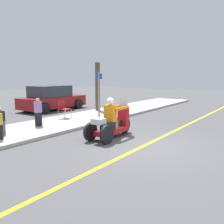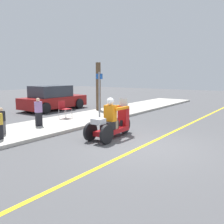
{
  "view_description": "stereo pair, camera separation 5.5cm",
  "coord_description": "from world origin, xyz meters",
  "px_view_note": "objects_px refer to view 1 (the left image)",
  "views": [
    {
      "loc": [
        -6.66,
        -3.52,
        2.18
      ],
      "look_at": [
        0.32,
        1.41,
        0.91
      ],
      "focal_mm": 40.0,
      "sensor_mm": 36.0,
      "label": 1
    },
    {
      "loc": [
        -6.63,
        -3.56,
        2.18
      ],
      "look_at": [
        0.32,
        1.41,
        0.91
      ],
      "focal_mm": 40.0,
      "sensor_mm": 36.0,
      "label": 2
    }
  ],
  "objects_px": {
    "motorcycle_trike": "(112,123)",
    "parked_car_lot_right": "(52,99)",
    "spectator_near_curb": "(2,122)",
    "spectator_with_child": "(38,113)",
    "tree_trunk": "(98,87)",
    "street_sign": "(99,94)",
    "folding_chair_curbside": "(63,108)"
  },
  "relations": [
    {
      "from": "spectator_with_child",
      "to": "tree_trunk",
      "type": "distance_m",
      "value": 5.13
    },
    {
      "from": "folding_chair_curbside",
      "to": "tree_trunk",
      "type": "bearing_deg",
      "value": 6.07
    },
    {
      "from": "folding_chair_curbside",
      "to": "parked_car_lot_right",
      "type": "distance_m",
      "value": 3.97
    },
    {
      "from": "spectator_near_curb",
      "to": "street_sign",
      "type": "height_order",
      "value": "street_sign"
    },
    {
      "from": "parked_car_lot_right",
      "to": "street_sign",
      "type": "relative_size",
      "value": 1.95
    },
    {
      "from": "tree_trunk",
      "to": "motorcycle_trike",
      "type": "bearing_deg",
      "value": -136.88
    },
    {
      "from": "street_sign",
      "to": "parked_car_lot_right",
      "type": "bearing_deg",
      "value": 71.42
    },
    {
      "from": "spectator_near_curb",
      "to": "tree_trunk",
      "type": "bearing_deg",
      "value": 8.89
    },
    {
      "from": "spectator_with_child",
      "to": "street_sign",
      "type": "height_order",
      "value": "street_sign"
    },
    {
      "from": "spectator_near_curb",
      "to": "folding_chair_curbside",
      "type": "xyz_separation_m",
      "value": [
        3.6,
        0.72,
        0.05
      ]
    },
    {
      "from": "motorcycle_trike",
      "to": "folding_chair_curbside",
      "type": "xyz_separation_m",
      "value": [
        1.37,
        3.84,
        0.12
      ]
    },
    {
      "from": "spectator_with_child",
      "to": "parked_car_lot_right",
      "type": "bearing_deg",
      "value": 42.96
    },
    {
      "from": "spectator_near_curb",
      "to": "tree_trunk",
      "type": "height_order",
      "value": "tree_trunk"
    },
    {
      "from": "motorcycle_trike",
      "to": "folding_chair_curbside",
      "type": "bearing_deg",
      "value": 70.41
    },
    {
      "from": "motorcycle_trike",
      "to": "parked_car_lot_right",
      "type": "distance_m",
      "value": 7.98
    },
    {
      "from": "spectator_with_child",
      "to": "tree_trunk",
      "type": "bearing_deg",
      "value": 9.89
    },
    {
      "from": "motorcycle_trike",
      "to": "street_sign",
      "type": "bearing_deg",
      "value": 47.5
    },
    {
      "from": "motorcycle_trike",
      "to": "tree_trunk",
      "type": "relative_size",
      "value": 0.8
    },
    {
      "from": "motorcycle_trike",
      "to": "parked_car_lot_right",
      "type": "height_order",
      "value": "parked_car_lot_right"
    },
    {
      "from": "spectator_near_curb",
      "to": "folding_chair_curbside",
      "type": "distance_m",
      "value": 3.68
    },
    {
      "from": "folding_chair_curbside",
      "to": "street_sign",
      "type": "xyz_separation_m",
      "value": [
        0.5,
        -1.8,
        0.69
      ]
    },
    {
      "from": "spectator_with_child",
      "to": "tree_trunk",
      "type": "relative_size",
      "value": 0.41
    },
    {
      "from": "tree_trunk",
      "to": "street_sign",
      "type": "distance_m",
      "value": 3.35
    },
    {
      "from": "spectator_near_curb",
      "to": "tree_trunk",
      "type": "distance_m",
      "value": 6.83
    },
    {
      "from": "spectator_with_child",
      "to": "motorcycle_trike",
      "type": "bearing_deg",
      "value": -80.81
    },
    {
      "from": "spectator_near_curb",
      "to": "motorcycle_trike",
      "type": "bearing_deg",
      "value": -54.35
    },
    {
      "from": "parked_car_lot_right",
      "to": "spectator_with_child",
      "type": "bearing_deg",
      "value": -137.04
    },
    {
      "from": "folding_chair_curbside",
      "to": "tree_trunk",
      "type": "distance_m",
      "value": 3.22
    },
    {
      "from": "spectator_near_curb",
      "to": "tree_trunk",
      "type": "relative_size",
      "value": 0.34
    },
    {
      "from": "spectator_with_child",
      "to": "parked_car_lot_right",
      "type": "xyz_separation_m",
      "value": [
        4.11,
        3.83,
        0.04
      ]
    },
    {
      "from": "tree_trunk",
      "to": "street_sign",
      "type": "height_order",
      "value": "tree_trunk"
    },
    {
      "from": "spectator_with_child",
      "to": "street_sign",
      "type": "bearing_deg",
      "value": -27.57
    }
  ]
}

